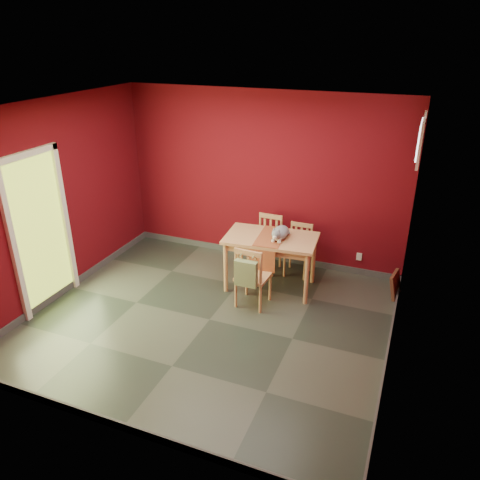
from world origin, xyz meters
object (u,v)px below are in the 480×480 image
at_px(chair_far_right, 299,249).
at_px(tote_bag, 246,273).
at_px(chair_near, 252,276).
at_px(chair_far_left, 267,243).
at_px(dining_table, 271,243).
at_px(picture_frame, 395,285).
at_px(cat, 280,230).

xyz_separation_m(chair_far_right, tote_bag, (-0.34, -1.36, 0.19)).
distance_m(chair_far_right, chair_near, 1.19).
relative_size(chair_far_left, chair_far_right, 1.10).
height_order(dining_table, chair_far_left, chair_far_left).
distance_m(chair_near, picture_frame, 2.07).
bearing_deg(chair_far_right, tote_bag, -104.05).
xyz_separation_m(chair_far_right, cat, (-0.14, -0.56, 0.51)).
distance_m(tote_bag, cat, 0.88).
distance_m(chair_far_right, picture_frame, 1.49).
xyz_separation_m(chair_far_left, tote_bag, (0.15, -1.32, 0.15)).
xyz_separation_m(chair_far_right, chair_near, (-0.33, -1.14, 0.05)).
xyz_separation_m(dining_table, picture_frame, (1.73, 0.42, -0.53)).
distance_m(chair_near, tote_bag, 0.26).
height_order(chair_far_right, tote_bag, tote_bag).
relative_size(dining_table, picture_frame, 3.64).
height_order(chair_far_left, picture_frame, chair_far_left).
bearing_deg(cat, chair_far_left, 144.38).
bearing_deg(picture_frame, chair_near, -151.37).
bearing_deg(chair_near, chair_far_right, 73.75).
bearing_deg(tote_bag, picture_frame, 33.55).
xyz_separation_m(dining_table, chair_near, (-0.07, -0.57, -0.25)).
xyz_separation_m(chair_near, tote_bag, (-0.01, -0.22, 0.14)).
height_order(chair_far_left, chair_far_right, chair_far_left).
bearing_deg(dining_table, cat, 5.87).
bearing_deg(dining_table, chair_near, -97.05).
relative_size(chair_far_left, tote_bag, 2.07).
relative_size(chair_far_right, cat, 1.73).
relative_size(tote_bag, picture_frame, 1.14).
distance_m(chair_far_right, cat, 0.77).
bearing_deg(chair_far_right, cat, -103.52).
height_order(chair_near, picture_frame, chair_near).
height_order(chair_far_left, chair_near, chair_near).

